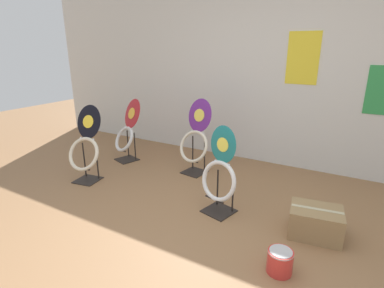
{
  "coord_description": "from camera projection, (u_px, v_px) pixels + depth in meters",
  "views": [
    {
      "loc": [
        1.08,
        -1.65,
        1.59
      ],
      "look_at": [
        -0.51,
        1.14,
        0.55
      ],
      "focal_mm": 28.0,
      "sensor_mm": 36.0,
      "label": 1
    }
  ],
  "objects": [
    {
      "name": "wall_back",
      "position": [
        274.0,
        70.0,
        3.99
      ],
      "size": [
        8.0,
        0.07,
        2.6
      ],
      "color": "silver",
      "rests_on": "ground_plane"
    },
    {
      "name": "toilet_seat_display_jazz_black",
      "position": [
        86.0,
        146.0,
        3.64
      ],
      "size": [
        0.46,
        0.41,
        0.93
      ],
      "color": "black",
      "rests_on": "ground_plane"
    },
    {
      "name": "toilet_seat_display_crimson_swirl",
      "position": [
        127.0,
        132.0,
        4.33
      ],
      "size": [
        0.47,
        0.46,
        0.89
      ],
      "color": "black",
      "rests_on": "ground_plane"
    },
    {
      "name": "storage_box",
      "position": [
        315.0,
        222.0,
        2.63
      ],
      "size": [
        0.48,
        0.39,
        0.26
      ],
      "color": "#93754C",
      "rests_on": "ground_plane"
    },
    {
      "name": "toilet_seat_display_teal_sax",
      "position": [
        220.0,
        175.0,
        2.92
      ],
      "size": [
        0.43,
        0.34,
        0.89
      ],
      "color": "black",
      "rests_on": "ground_plane"
    },
    {
      "name": "ground_plane",
      "position": [
        176.0,
        258.0,
        2.37
      ],
      "size": [
        14.0,
        14.0,
        0.0
      ],
      "primitive_type": "plane",
      "color": "#8E6642"
    },
    {
      "name": "paint_can",
      "position": [
        280.0,
        261.0,
        2.2
      ],
      "size": [
        0.19,
        0.19,
        0.18
      ],
      "color": "red",
      "rests_on": "ground_plane"
    },
    {
      "name": "toilet_seat_display_purple_note",
      "position": [
        196.0,
        139.0,
        3.86
      ],
      "size": [
        0.45,
        0.36,
        0.97
      ],
      "color": "black",
      "rests_on": "ground_plane"
    }
  ]
}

